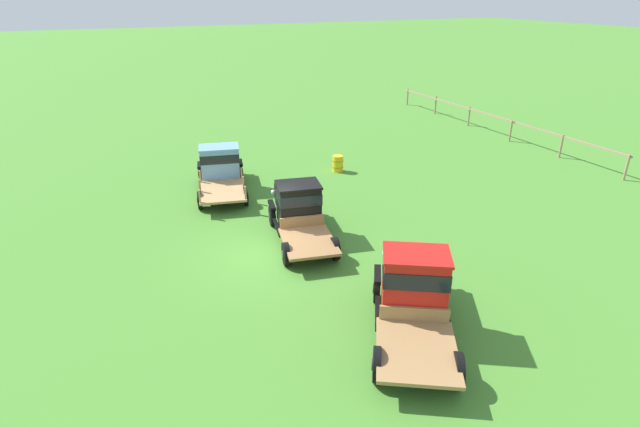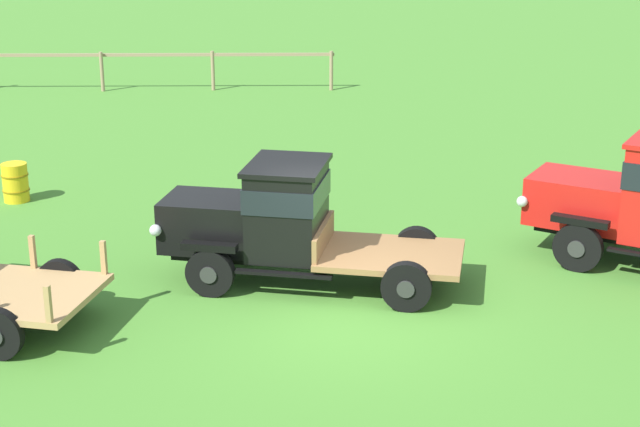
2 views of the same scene
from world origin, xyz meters
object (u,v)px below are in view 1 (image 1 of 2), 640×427
Objects in this scene: vintage_truck_foreground_near at (220,165)px; vintage_truck_midrow_center at (413,286)px; oil_drum_beside_row at (338,164)px; vintage_truck_second_in_line at (298,207)px.

vintage_truck_foreground_near is 12.74m from vintage_truck_midrow_center.
vintage_truck_midrow_center is 6.59× the size of oil_drum_beside_row.
oil_drum_beside_row is at bearing 162.28° from vintage_truck_midrow_center.
vintage_truck_midrow_center is at bearing -17.72° from oil_drum_beside_row.
vintage_truck_foreground_near is 6.85× the size of oil_drum_beside_row.
vintage_truck_foreground_near reaches higher than oil_drum_beside_row.
vintage_truck_midrow_center is at bearing 5.94° from vintage_truck_second_in_line.
vintage_truck_foreground_near is at bearing -167.20° from vintage_truck_second_in_line.
oil_drum_beside_row is (0.37, 5.95, -0.64)m from vintage_truck_foreground_near.
vintage_truck_foreground_near is at bearing -93.56° from oil_drum_beside_row.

